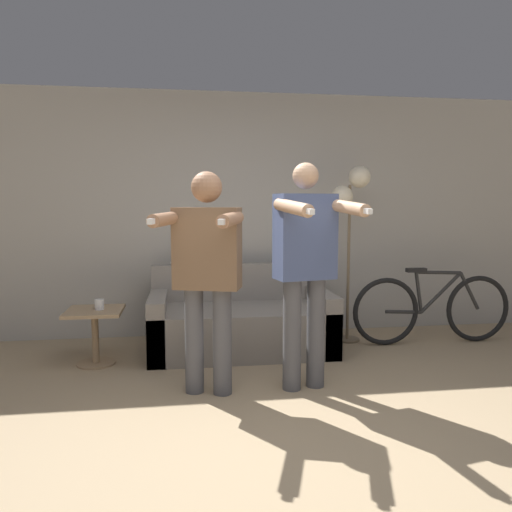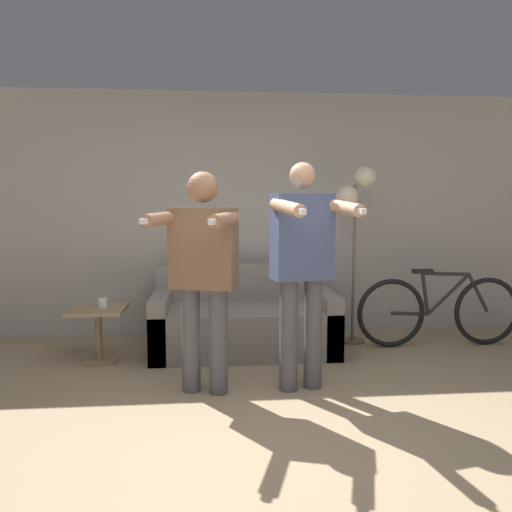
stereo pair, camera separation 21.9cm
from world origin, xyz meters
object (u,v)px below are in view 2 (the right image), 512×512
at_px(person_left, 203,266).
at_px(floor_lamp, 356,200).
at_px(person_right, 303,260).
at_px(side_table, 98,323).
at_px(couch, 244,323).
at_px(bicycle, 439,311).
at_px(cat, 203,258).
at_px(cup, 103,303).

relative_size(person_left, floor_lamp, 0.92).
height_order(person_right, side_table, person_right).
bearing_deg(couch, bicycle, -1.26).
height_order(floor_lamp, side_table, floor_lamp).
distance_m(couch, cat, 0.80).
relative_size(couch, person_left, 1.05).
height_order(person_right, bicycle, person_right).
bearing_deg(floor_lamp, side_table, -170.10).
bearing_deg(floor_lamp, couch, -170.97).
bearing_deg(person_right, cat, 106.87).
bearing_deg(person_right, couch, 97.60).
height_order(couch, cat, cat).
bearing_deg(floor_lamp, cup, -169.69).
bearing_deg(couch, cup, -168.56).
xyz_separation_m(couch, person_right, (0.37, -1.09, 0.73)).
relative_size(person_right, cup, 18.73).
bearing_deg(bicycle, cat, 170.54).
bearing_deg(person_right, side_table, 142.51).
bearing_deg(couch, cat, 138.64).
bearing_deg(couch, side_table, -169.36).
xyz_separation_m(person_right, floor_lamp, (0.77, 1.27, 0.46)).
height_order(floor_lamp, bicycle, floor_lamp).
bearing_deg(couch, person_right, -71.10).
distance_m(cat, side_table, 1.22).
bearing_deg(person_left, cup, 154.82).
bearing_deg(cup, couch, 11.44).
bearing_deg(person_left, cat, 107.97).
bearing_deg(couch, floor_lamp, 9.03).
distance_m(person_left, bicycle, 2.62).
xyz_separation_m(person_right, side_table, (-1.70, 0.84, -0.64)).
bearing_deg(cup, bicycle, 3.82).
distance_m(person_left, cup, 1.30).
bearing_deg(side_table, cat, 32.74).
relative_size(side_table, cup, 5.35).
xyz_separation_m(couch, cup, (-1.28, -0.26, 0.27)).
distance_m(floor_lamp, bicycle, 1.39).
distance_m(couch, bicycle, 1.96).
bearing_deg(cat, floor_lamp, -6.19).
bearing_deg(cup, person_left, -42.18).
relative_size(person_left, person_right, 0.96).
xyz_separation_m(person_right, cup, (-1.66, 0.83, -0.46)).
bearing_deg(cat, cup, -145.51).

